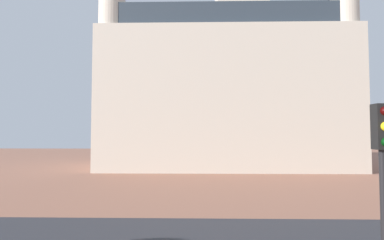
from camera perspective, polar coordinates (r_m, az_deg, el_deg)
ground_plane at (r=12.11m, az=0.94°, el=-22.23°), size 120.00×120.00×0.00m
landmark_building at (r=34.36m, az=6.99°, el=6.81°), size 28.06×12.16×30.69m
traffic_light_pole at (r=6.67m, az=34.44°, el=-9.26°), size 0.28×0.34×4.64m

